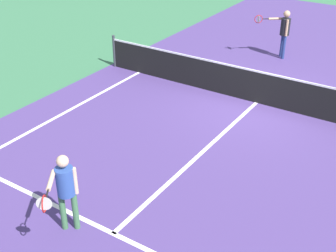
% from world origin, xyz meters
% --- Properties ---
extents(ground_plane, '(60.00, 60.00, 0.00)m').
position_xyz_m(ground_plane, '(0.00, 0.00, 0.00)').
color(ground_plane, '#38724C').
extents(court_surface_inbounds, '(10.62, 24.40, 0.00)m').
position_xyz_m(court_surface_inbounds, '(0.00, 0.00, 0.00)').
color(court_surface_inbounds, '#4C387A').
rests_on(court_surface_inbounds, ground_plane).
extents(line_service_near, '(8.22, 0.10, 0.01)m').
position_xyz_m(line_service_near, '(0.00, -6.40, 0.00)').
color(line_service_near, white).
rests_on(line_service_near, ground_plane).
extents(line_center_service, '(0.10, 6.40, 0.01)m').
position_xyz_m(line_center_service, '(0.00, -3.20, 0.00)').
color(line_center_service, white).
rests_on(line_center_service, ground_plane).
extents(net, '(10.31, 0.09, 1.07)m').
position_xyz_m(net, '(0.00, 0.00, 0.49)').
color(net, '#33383D').
rests_on(net, ground_plane).
extents(player_near, '(0.65, 1.09, 1.56)m').
position_xyz_m(player_near, '(-0.73, -6.72, 0.96)').
color(player_near, '#3F7247').
rests_on(player_near, ground_plane).
extents(player_far, '(1.10, 0.68, 1.66)m').
position_xyz_m(player_far, '(-0.75, 3.83, 1.03)').
color(player_far, navy).
rests_on(player_far, ground_plane).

